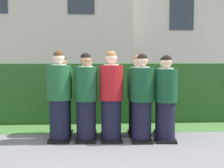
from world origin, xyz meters
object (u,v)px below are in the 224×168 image
(student_front_row_3, at_px, (142,100))
(student_front_row_4, at_px, (166,101))
(student_rear_row_2, at_px, (111,97))
(student_rear_row_4, at_px, (164,98))
(student_rear_row_0, at_px, (62,97))
(student_rear_row_1, at_px, (87,98))
(student_front_row_1, at_px, (86,99))
(student_rear_row_3, at_px, (138,97))
(student_in_red_blazer, at_px, (111,98))
(student_front_row_0, at_px, (59,98))

(student_front_row_3, height_order, student_front_row_4, student_front_row_3)
(student_rear_row_2, distance_m, student_rear_row_4, 1.06)
(student_rear_row_0, relative_size, student_rear_row_4, 1.01)
(student_front_row_3, bearing_deg, student_rear_row_0, 158.72)
(student_rear_row_1, bearing_deg, student_front_row_1, -90.89)
(student_front_row_3, relative_size, student_rear_row_3, 1.01)
(student_front_row_4, distance_m, student_rear_row_3, 0.67)
(student_front_row_4, distance_m, student_rear_row_4, 0.45)
(student_in_red_blazer, xyz_separation_m, student_rear_row_0, (-0.96, 0.52, -0.04))
(student_front_row_4, bearing_deg, student_rear_row_3, 132.40)
(student_rear_row_0, bearing_deg, student_in_red_blazer, -28.56)
(student_front_row_4, distance_m, student_rear_row_0, 2.06)
(student_front_row_0, distance_m, student_in_red_blazer, 0.96)
(student_front_row_0, xyz_separation_m, student_rear_row_4, (2.05, 0.31, -0.05))
(student_rear_row_4, bearing_deg, student_rear_row_2, 176.28)
(student_front_row_3, bearing_deg, student_rear_row_4, 39.62)
(student_rear_row_0, height_order, student_rear_row_4, student_rear_row_0)
(student_front_row_0, relative_size, student_rear_row_0, 1.05)
(student_front_row_4, height_order, student_rear_row_2, student_rear_row_2)
(student_in_red_blazer, xyz_separation_m, student_front_row_3, (0.56, -0.07, -0.03))
(student_rear_row_1, xyz_separation_m, student_rear_row_4, (1.54, -0.09, 0.00))
(student_rear_row_0, bearing_deg, student_rear_row_4, -4.49)
(student_in_red_blazer, distance_m, student_rear_row_3, 0.69)
(student_front_row_3, height_order, student_rear_row_3, student_front_row_3)
(student_front_row_4, height_order, student_rear_row_0, student_front_row_4)
(student_front_row_1, distance_m, student_front_row_3, 1.03)
(student_front_row_4, height_order, student_rear_row_3, student_rear_row_3)
(student_front_row_1, xyz_separation_m, student_rear_row_1, (0.01, 0.43, -0.03))
(student_rear_row_0, bearing_deg, student_front_row_4, -17.02)
(student_in_red_blazer, distance_m, student_rear_row_4, 1.14)
(student_front_row_3, relative_size, student_rear_row_0, 1.02)
(student_rear_row_3, distance_m, student_rear_row_4, 0.53)
(student_in_red_blazer, bearing_deg, student_rear_row_2, 86.60)
(student_front_row_4, height_order, student_rear_row_4, student_front_row_4)
(student_rear_row_1, bearing_deg, student_front_row_0, -141.55)
(student_front_row_1, bearing_deg, student_front_row_0, 176.88)
(student_front_row_0, height_order, student_rear_row_1, student_front_row_0)
(student_front_row_4, xyz_separation_m, student_rear_row_1, (-1.47, 0.53, -0.01))
(student_in_red_blazer, bearing_deg, student_rear_row_0, 151.44)
(student_front_row_1, relative_size, student_front_row_3, 1.01)
(student_rear_row_4, bearing_deg, student_front_row_3, -140.38)
(student_rear_row_1, height_order, student_rear_row_2, student_rear_row_2)
(student_front_row_3, bearing_deg, student_front_row_4, -1.29)
(student_front_row_3, distance_m, student_rear_row_1, 1.15)
(student_rear_row_0, bearing_deg, student_rear_row_3, -4.02)
(student_in_red_blazer, distance_m, student_front_row_4, 1.01)
(student_front_row_4, xyz_separation_m, student_rear_row_0, (-1.97, 0.60, -0.00))
(student_in_red_blazer, xyz_separation_m, student_rear_row_1, (-0.46, 0.45, -0.05))
(student_in_red_blazer, height_order, student_rear_row_3, student_in_red_blazer)
(student_rear_row_0, bearing_deg, student_front_row_0, -90.18)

